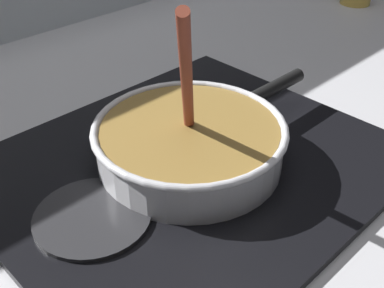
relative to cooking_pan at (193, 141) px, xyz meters
The scene contains 5 objects.
ground 0.18m from the cooking_pan, 91.97° to the right, with size 2.40×1.60×0.04m, color #B7B7BC.
hob_plate 0.04m from the cooking_pan, 162.61° to the left, with size 0.56×0.48×0.01m, color black.
burner_ring 0.03m from the cooking_pan, 162.61° to the left, with size 0.18×0.18×0.01m, color #592D0C.
spare_burner 0.18m from the cooking_pan, behind, with size 0.15×0.15×0.01m, color #262628.
cooking_pan is the anchor object (origin of this frame).
Camera 1 is at (-0.39, -0.24, 0.42)m, focal length 45.33 mm.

